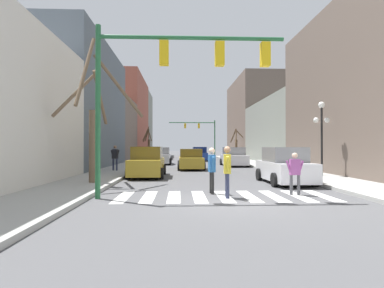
{
  "coord_description": "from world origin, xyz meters",
  "views": [
    {
      "loc": [
        -1.62,
        -9.63,
        1.78
      ],
      "look_at": [
        -0.37,
        19.33,
        2.06
      ],
      "focal_mm": 28.0,
      "sensor_mm": 36.0,
      "label": 1
    }
  ],
  "objects_px": {
    "car_driving_toward_lane": "(234,157)",
    "street_tree_left_mid": "(148,143)",
    "street_tree_right_near": "(236,144)",
    "pedestrian_on_left_sidewalk": "(227,167)",
    "street_tree_right_far": "(95,125)",
    "car_parked_right_far": "(284,167)",
    "car_at_intersection": "(191,160)",
    "pedestrian_on_right_sidewalk": "(295,170)",
    "traffic_signal_near": "(169,70)",
    "car_parked_right_mid": "(199,154)",
    "car_driving_away_lane": "(147,163)",
    "traffic_signal_far": "(201,130)",
    "car_parked_left_near": "(161,156)",
    "pedestrian_near_right_corner": "(115,156)",
    "pedestrian_waiting_at_curb": "(212,166)",
    "street_lamp_right_corner": "(322,123)"
  },
  "relations": [
    {
      "from": "traffic_signal_near",
      "to": "traffic_signal_far",
      "type": "distance_m",
      "value": 40.27
    },
    {
      "from": "street_tree_left_mid",
      "to": "street_tree_right_near",
      "type": "height_order",
      "value": "street_tree_left_mid"
    },
    {
      "from": "car_parked_right_far",
      "to": "street_tree_left_mid",
      "type": "xyz_separation_m",
      "value": [
        -9.55,
        28.32,
        1.5
      ]
    },
    {
      "from": "street_tree_left_mid",
      "to": "car_driving_away_lane",
      "type": "bearing_deg",
      "value": -84.22
    },
    {
      "from": "car_parked_left_near",
      "to": "car_driving_toward_lane",
      "type": "height_order",
      "value": "car_driving_toward_lane"
    },
    {
      "from": "pedestrian_near_right_corner",
      "to": "pedestrian_on_left_sidewalk",
      "type": "xyz_separation_m",
      "value": [
        6.14,
        -10.59,
        -0.11
      ]
    },
    {
      "from": "traffic_signal_near",
      "to": "street_tree_right_far",
      "type": "distance_m",
      "value": 5.31
    },
    {
      "from": "street_lamp_right_corner",
      "to": "pedestrian_on_right_sidewalk",
      "type": "relative_size",
      "value": 2.68
    },
    {
      "from": "traffic_signal_far",
      "to": "street_tree_right_near",
      "type": "relative_size",
      "value": 1.82
    },
    {
      "from": "car_parked_right_far",
      "to": "street_tree_left_mid",
      "type": "bearing_deg",
      "value": 18.64
    },
    {
      "from": "car_parked_right_far",
      "to": "traffic_signal_far",
      "type": "bearing_deg",
      "value": 2.27
    },
    {
      "from": "car_at_intersection",
      "to": "street_tree_right_near",
      "type": "height_order",
      "value": "street_tree_right_near"
    },
    {
      "from": "car_driving_away_lane",
      "to": "street_tree_left_mid",
      "type": "xyz_separation_m",
      "value": [
        -2.51,
        24.79,
        1.49
      ]
    },
    {
      "from": "street_tree_left_mid",
      "to": "street_tree_right_near",
      "type": "xyz_separation_m",
      "value": [
        12.62,
        0.04,
        -0.18
      ]
    },
    {
      "from": "pedestrian_on_left_sidewalk",
      "to": "street_tree_right_far",
      "type": "bearing_deg",
      "value": 63.08
    },
    {
      "from": "car_parked_right_mid",
      "to": "pedestrian_near_right_corner",
      "type": "distance_m",
      "value": 18.37
    },
    {
      "from": "car_at_intersection",
      "to": "pedestrian_on_right_sidewalk",
      "type": "relative_size",
      "value": 3.05
    },
    {
      "from": "car_driving_toward_lane",
      "to": "street_tree_right_near",
      "type": "xyz_separation_m",
      "value": [
        3.12,
        15.06,
        1.33
      ]
    },
    {
      "from": "pedestrian_near_right_corner",
      "to": "pedestrian_on_left_sidewalk",
      "type": "bearing_deg",
      "value": 146.92
    },
    {
      "from": "street_lamp_right_corner",
      "to": "car_driving_away_lane",
      "type": "bearing_deg",
      "value": 172.74
    },
    {
      "from": "traffic_signal_near",
      "to": "pedestrian_on_right_sidewalk",
      "type": "relative_size",
      "value": 4.19
    },
    {
      "from": "pedestrian_near_right_corner",
      "to": "car_driving_away_lane",
      "type": "bearing_deg",
      "value": 157.02
    },
    {
      "from": "pedestrian_on_left_sidewalk",
      "to": "car_parked_right_far",
      "type": "bearing_deg",
      "value": -34.83
    },
    {
      "from": "car_driving_toward_lane",
      "to": "pedestrian_waiting_at_curb",
      "type": "distance_m",
      "value": 16.82
    },
    {
      "from": "pedestrian_on_left_sidewalk",
      "to": "street_tree_right_far",
      "type": "distance_m",
      "value": 6.86
    },
    {
      "from": "pedestrian_on_left_sidewalk",
      "to": "car_parked_left_near",
      "type": "bearing_deg",
      "value": 15.76
    },
    {
      "from": "traffic_signal_far",
      "to": "car_driving_away_lane",
      "type": "relative_size",
      "value": 1.73
    },
    {
      "from": "street_tree_left_mid",
      "to": "car_parked_left_near",
      "type": "bearing_deg",
      "value": -77.97
    },
    {
      "from": "pedestrian_on_right_sidewalk",
      "to": "street_tree_left_mid",
      "type": "bearing_deg",
      "value": -69.29
    },
    {
      "from": "car_parked_right_far",
      "to": "pedestrian_on_right_sidewalk",
      "type": "height_order",
      "value": "car_parked_right_far"
    },
    {
      "from": "car_at_intersection",
      "to": "pedestrian_on_left_sidewalk",
      "type": "relative_size",
      "value": 2.66
    },
    {
      "from": "traffic_signal_far",
      "to": "pedestrian_on_left_sidewalk",
      "type": "distance_m",
      "value": 40.29
    },
    {
      "from": "street_tree_left_mid",
      "to": "car_parked_right_mid",
      "type": "bearing_deg",
      "value": -34.48
    },
    {
      "from": "street_tree_right_far",
      "to": "traffic_signal_far",
      "type": "bearing_deg",
      "value": 78.2
    },
    {
      "from": "car_parked_left_near",
      "to": "pedestrian_on_right_sidewalk",
      "type": "distance_m",
      "value": 20.88
    },
    {
      "from": "car_parked_right_mid",
      "to": "street_tree_right_near",
      "type": "distance_m",
      "value": 7.55
    },
    {
      "from": "pedestrian_waiting_at_curb",
      "to": "pedestrian_on_right_sidewalk",
      "type": "xyz_separation_m",
      "value": [
        3.05,
        -0.43,
        -0.11
      ]
    },
    {
      "from": "pedestrian_near_right_corner",
      "to": "street_tree_left_mid",
      "type": "xyz_separation_m",
      "value": [
        0.05,
        21.76,
        1.15
      ]
    },
    {
      "from": "car_driving_toward_lane",
      "to": "street_tree_left_mid",
      "type": "bearing_deg",
      "value": 32.31
    },
    {
      "from": "traffic_signal_near",
      "to": "car_parked_right_mid",
      "type": "distance_m",
      "value": 27.93
    },
    {
      "from": "traffic_signal_far",
      "to": "pedestrian_near_right_corner",
      "type": "relative_size",
      "value": 4.51
    },
    {
      "from": "car_driving_away_lane",
      "to": "pedestrian_near_right_corner",
      "type": "bearing_deg",
      "value": 40.19
    },
    {
      "from": "traffic_signal_far",
      "to": "street_tree_left_mid",
      "type": "distance_m",
      "value": 11.45
    },
    {
      "from": "traffic_signal_far",
      "to": "street_tree_right_near",
      "type": "distance_m",
      "value": 9.25
    },
    {
      "from": "car_driving_toward_lane",
      "to": "street_tree_right_far",
      "type": "bearing_deg",
      "value": 146.78
    },
    {
      "from": "traffic_signal_far",
      "to": "street_tree_right_near",
      "type": "height_order",
      "value": "traffic_signal_far"
    },
    {
      "from": "car_driving_away_lane",
      "to": "pedestrian_waiting_at_curb",
      "type": "relative_size",
      "value": 2.59
    },
    {
      "from": "pedestrian_waiting_at_curb",
      "to": "street_tree_right_near",
      "type": "height_order",
      "value": "street_tree_right_near"
    },
    {
      "from": "car_driving_toward_lane",
      "to": "street_tree_left_mid",
      "type": "height_order",
      "value": "street_tree_left_mid"
    },
    {
      "from": "pedestrian_on_right_sidewalk",
      "to": "street_tree_right_near",
      "type": "xyz_separation_m",
      "value": [
        3.92,
        31.86,
        1.21
      ]
    }
  ]
}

